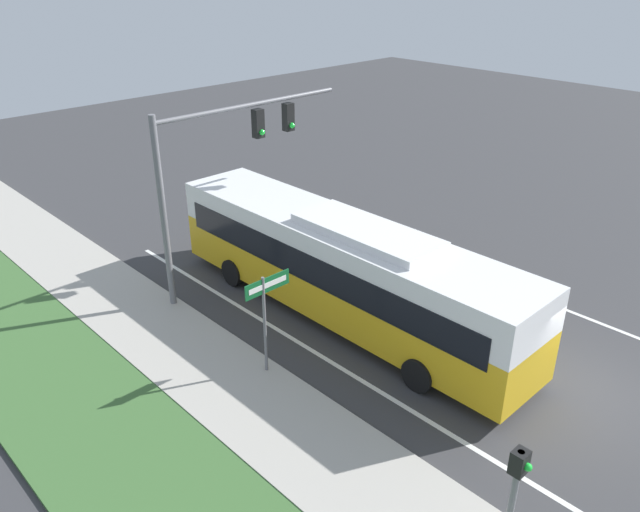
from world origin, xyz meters
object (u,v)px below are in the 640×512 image
at_px(bus, 342,264).
at_px(signal_gantry, 222,157).
at_px(street_sign, 266,306).
at_px(pedestrian_signal, 514,493).

xyz_separation_m(bus, signal_gantry, (-1.17, 4.04, 2.59)).
bearing_deg(street_sign, signal_gantry, 64.62).
xyz_separation_m(bus, pedestrian_signal, (-4.22, -8.11, 0.17)).
distance_m(pedestrian_signal, street_sign, 7.47).
height_order(signal_gantry, street_sign, signal_gantry).
distance_m(bus, signal_gantry, 4.94).
bearing_deg(bus, signal_gantry, 106.15).
relative_size(bus, pedestrian_signal, 4.42).
distance_m(signal_gantry, pedestrian_signal, 12.76).
height_order(bus, pedestrian_signal, bus).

